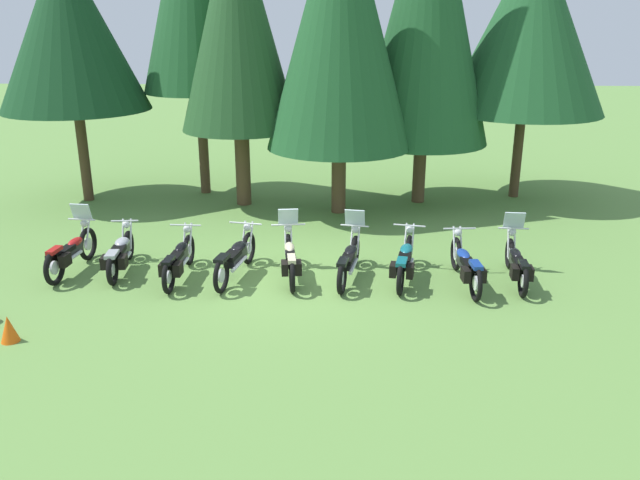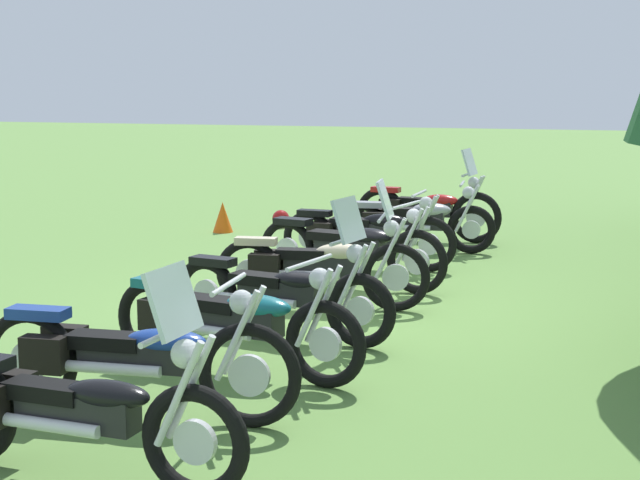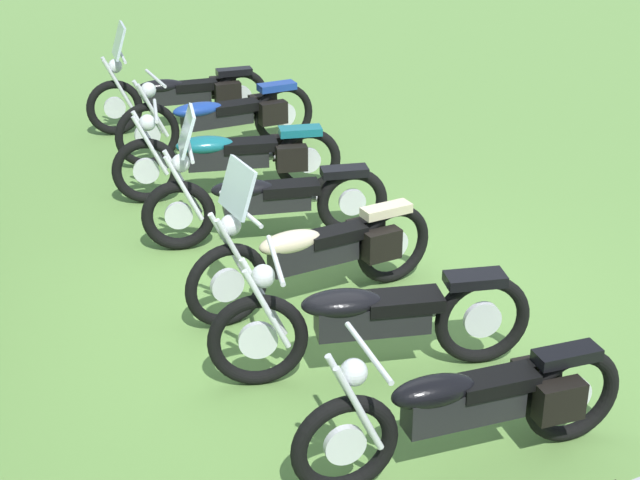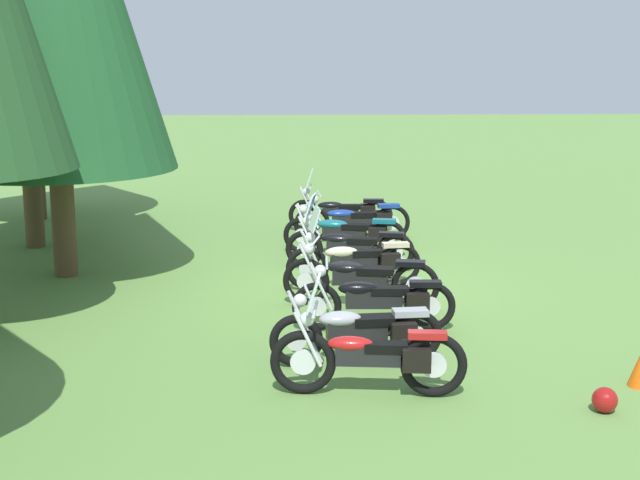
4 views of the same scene
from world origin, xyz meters
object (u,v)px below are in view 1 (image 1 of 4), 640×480
(motorcycle_6, at_px, (405,260))
(pine_tree_2, at_px, (237,18))
(motorcycle_1, at_px, (120,253))
(motorcycle_3, at_px, (236,257))
(motorcycle_4, at_px, (290,258))
(pine_tree_0, at_px, (68,27))
(traffic_cone, at_px, (9,329))
(motorcycle_8, at_px, (517,262))
(motorcycle_2, at_px, (179,259))
(pine_tree_3, at_px, (340,17))
(motorcycle_5, at_px, (349,259))
(pine_tree_4, at_px, (428,6))
(motorcycle_0, at_px, (71,252))
(motorcycle_7, at_px, (466,265))
(pine_tree_5, at_px, (531,23))

(motorcycle_6, xyz_separation_m, pine_tree_2, (-4.29, 5.75, 4.83))
(motorcycle_1, relative_size, motorcycle_3, 0.92)
(motorcycle_4, height_order, pine_tree_0, pine_tree_0)
(pine_tree_2, xyz_separation_m, traffic_cone, (-2.82, -8.77, -5.04))
(motorcycle_3, height_order, motorcycle_8, motorcycle_8)
(motorcycle_2, bearing_deg, motorcycle_4, -85.03)
(pine_tree_2, relative_size, pine_tree_3, 0.95)
(motorcycle_5, distance_m, pine_tree_3, 6.95)
(motorcycle_5, relative_size, pine_tree_3, 0.26)
(motorcycle_4, relative_size, traffic_cone, 4.75)
(motorcycle_5, bearing_deg, pine_tree_0, 63.37)
(motorcycle_2, relative_size, pine_tree_4, 0.24)
(motorcycle_3, distance_m, pine_tree_2, 7.49)
(motorcycle_3, height_order, motorcycle_6, motorcycle_3)
(motorcycle_5, height_order, motorcycle_6, motorcycle_5)
(motorcycle_6, xyz_separation_m, pine_tree_3, (-1.45, 5.01, 4.86))
(pine_tree_2, distance_m, pine_tree_3, 2.92)
(motorcycle_0, height_order, motorcycle_5, motorcycle_0)
(pine_tree_0, height_order, pine_tree_3, pine_tree_3)
(motorcycle_7, height_order, pine_tree_4, pine_tree_4)
(motorcycle_4, distance_m, motorcycle_5, 1.27)
(pine_tree_2, bearing_deg, motorcycle_7, -47.24)
(motorcycle_0, bearing_deg, traffic_cone, -171.22)
(motorcycle_3, distance_m, pine_tree_5, 11.25)
(motorcycle_1, relative_size, pine_tree_2, 0.26)
(traffic_cone, bearing_deg, motorcycle_0, 93.09)
(motorcycle_5, xyz_separation_m, traffic_cone, (-5.92, -3.08, -0.21))
(motorcycle_5, bearing_deg, motorcycle_4, 102.41)
(pine_tree_3, relative_size, traffic_cone, 18.26)
(motorcycle_4, xyz_separation_m, pine_tree_2, (-1.84, 5.74, 4.81))
(pine_tree_3, bearing_deg, pine_tree_0, 172.58)
(traffic_cone, bearing_deg, motorcycle_2, 51.95)
(pine_tree_2, bearing_deg, pine_tree_5, 7.84)
(motorcycle_3, distance_m, traffic_cone, 4.65)
(motorcycle_1, distance_m, motorcycle_7, 7.47)
(motorcycle_3, relative_size, pine_tree_5, 0.31)
(motorcycle_2, xyz_separation_m, motorcycle_4, (2.38, 0.12, 0.02))
(motorcycle_5, xyz_separation_m, motorcycle_7, (2.43, -0.30, 0.01))
(motorcycle_4, height_order, traffic_cone, motorcycle_4)
(motorcycle_4, relative_size, motorcycle_8, 1.00)
(motorcycle_4, bearing_deg, pine_tree_3, -18.54)
(pine_tree_0, xyz_separation_m, pine_tree_2, (4.82, -0.27, 0.24))
(motorcycle_1, height_order, motorcycle_7, motorcycle_7)
(motorcycle_4, xyz_separation_m, pine_tree_5, (6.44, 6.88, 4.66))
(motorcycle_1, distance_m, pine_tree_3, 8.31)
(pine_tree_0, distance_m, pine_tree_4, 10.07)
(pine_tree_2, bearing_deg, motorcycle_2, -95.26)
(pine_tree_3, bearing_deg, motorcycle_3, -113.51)
(motorcycle_0, height_order, pine_tree_3, pine_tree_3)
(motorcycle_4, relative_size, pine_tree_0, 0.31)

